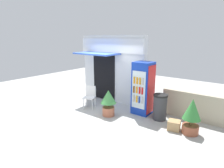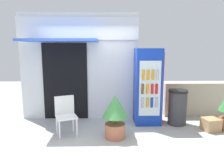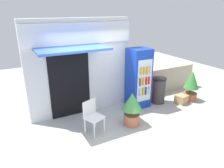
% 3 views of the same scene
% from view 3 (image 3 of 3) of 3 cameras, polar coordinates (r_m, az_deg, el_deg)
% --- Properties ---
extents(ground, '(16.00, 16.00, 0.00)m').
position_cam_3_polar(ground, '(5.55, 0.43, -13.29)').
color(ground, '#B2B2AD').
extents(storefront_building, '(3.14, 1.24, 2.83)m').
position_cam_3_polar(storefront_building, '(6.14, -9.07, 5.08)').
color(storefront_building, silver).
rests_on(storefront_building, ground).
extents(drink_cooler, '(0.66, 0.68, 1.92)m').
position_cam_3_polar(drink_cooler, '(6.67, 7.46, 1.64)').
color(drink_cooler, '#1438B2').
rests_on(drink_cooler, ground).
extents(plastic_chair, '(0.54, 0.53, 0.87)m').
position_cam_3_polar(plastic_chair, '(5.36, -5.52, -8.34)').
color(plastic_chair, white).
rests_on(plastic_chair, ground).
extents(potted_plant_near_shop, '(0.56, 0.56, 0.95)m').
position_cam_3_polar(potted_plant_near_shop, '(5.65, 5.55, -6.27)').
color(potted_plant_near_shop, '#BC6B4C').
rests_on(potted_plant_near_shop, ground).
extents(potted_plant_curbside, '(0.51, 0.51, 1.07)m').
position_cam_3_polar(potted_plant_curbside, '(7.64, 21.17, -0.07)').
color(potted_plant_curbside, '#995138').
rests_on(potted_plant_curbside, ground).
extents(trash_bin, '(0.48, 0.48, 0.89)m').
position_cam_3_polar(trash_bin, '(7.18, 12.76, -1.67)').
color(trash_bin, '#38383D').
rests_on(trash_bin, ground).
extents(stone_boundary_wall, '(2.39, 0.20, 0.95)m').
position_cam_3_polar(stone_boundary_wall, '(8.31, 15.25, 1.32)').
color(stone_boundary_wall, '#B7AD93').
rests_on(stone_boundary_wall, ground).
extents(cardboard_box, '(0.42, 0.40, 0.29)m').
position_cam_3_polar(cardboard_box, '(7.44, 18.69, -4.01)').
color(cardboard_box, tan).
rests_on(cardboard_box, ground).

